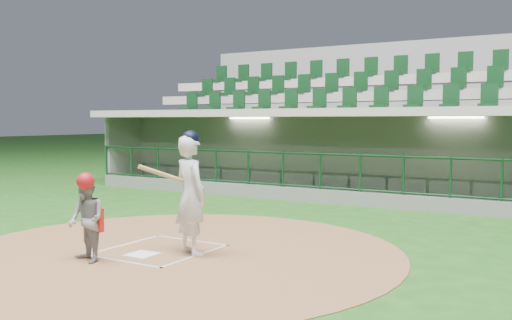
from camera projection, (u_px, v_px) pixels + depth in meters
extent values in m
plane|color=#1A4814|center=(171.00, 247.00, 9.44)|extent=(120.00, 120.00, 0.00)
cylinder|color=brown|center=(178.00, 252.00, 9.11)|extent=(7.20, 7.20, 0.01)
cube|color=white|center=(142.00, 255.00, 8.84)|extent=(0.43, 0.43, 0.02)
cube|color=white|center=(125.00, 245.00, 9.56)|extent=(0.05, 1.80, 0.01)
cube|color=silver|center=(197.00, 256.00, 8.80)|extent=(0.05, 1.80, 0.01)
cube|color=silver|center=(191.00, 240.00, 9.91)|extent=(1.55, 0.05, 0.01)
cube|color=silver|center=(121.00, 261.00, 8.45)|extent=(1.55, 0.05, 0.01)
cube|color=gray|center=(343.00, 215.00, 15.91)|extent=(15.00, 3.00, 0.10)
cube|color=gray|center=(363.00, 162.00, 17.18)|extent=(15.00, 0.20, 2.70)
cube|color=#B3AE9F|center=(362.00, 154.00, 17.06)|extent=(13.50, 0.04, 0.90)
cube|color=gray|center=(139.00, 157.00, 19.63)|extent=(0.20, 3.00, 2.70)
cube|color=#AFA99E|center=(340.00, 113.00, 15.49)|extent=(15.40, 3.50, 0.20)
cube|color=slate|center=(320.00, 197.00, 14.53)|extent=(15.00, 0.15, 0.40)
cube|color=black|center=(320.00, 135.00, 14.42)|extent=(15.00, 0.01, 0.95)
cube|color=brown|center=(356.00, 201.00, 16.79)|extent=(12.75, 0.40, 0.45)
cube|color=white|center=(251.00, 118.00, 17.25)|extent=(1.30, 0.35, 0.04)
cube|color=white|center=(457.00, 118.00, 14.19)|extent=(1.30, 0.35, 0.04)
imported|color=#AC1D12|center=(238.00, 173.00, 18.75)|extent=(1.18, 0.75, 1.73)
imported|color=#B21E13|center=(322.00, 179.00, 16.89)|extent=(1.04, 0.51, 1.71)
imported|color=maroon|center=(429.00, 182.00, 15.54)|extent=(1.01, 0.78, 1.84)
cube|color=slate|center=(381.00, 150.00, 18.57)|extent=(17.00, 6.50, 2.50)
cube|color=gray|center=(366.00, 114.00, 17.21)|extent=(16.60, 0.95, 0.30)
cube|color=gray|center=(376.00, 97.00, 17.98)|extent=(16.60, 0.95, 0.30)
cube|color=#A39D93|center=(386.00, 81.00, 18.76)|extent=(16.60, 0.95, 0.30)
cube|color=gray|center=(410.00, 109.00, 21.35)|extent=(17.00, 0.25, 5.05)
imported|color=silver|center=(191.00, 195.00, 8.86)|extent=(0.80, 0.67, 1.86)
sphere|color=black|center=(190.00, 139.00, 8.80)|extent=(0.28, 0.28, 0.28)
cylinder|color=#A78A4C|center=(168.00, 176.00, 8.75)|extent=(0.58, 0.79, 0.39)
imported|color=gray|center=(86.00, 220.00, 8.38)|extent=(0.73, 0.64, 1.25)
sphere|color=#B1131A|center=(85.00, 181.00, 8.34)|extent=(0.26, 0.26, 0.26)
cube|color=#B41B13|center=(94.00, 220.00, 8.51)|extent=(0.32, 0.10, 0.35)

